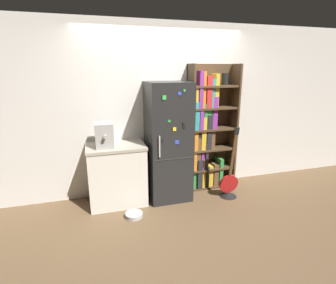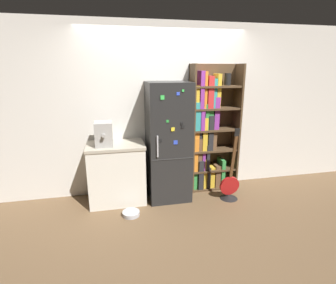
% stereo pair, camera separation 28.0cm
% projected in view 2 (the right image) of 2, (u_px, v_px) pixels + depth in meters
% --- Properties ---
extents(ground_plane, '(16.00, 16.00, 0.00)m').
position_uv_depth(ground_plane, '(170.00, 200.00, 3.98)').
color(ground_plane, brown).
extents(wall_back, '(8.00, 0.05, 2.60)m').
position_uv_depth(wall_back, '(164.00, 110.00, 4.08)').
color(wall_back, silver).
rests_on(wall_back, ground_plane).
extents(refrigerator, '(0.61, 0.62, 1.75)m').
position_uv_depth(refrigerator, '(168.00, 142.00, 3.89)').
color(refrigerator, black).
rests_on(refrigerator, ground_plane).
extents(bookshelf, '(0.78, 0.31, 2.00)m').
position_uv_depth(bookshelf, '(208.00, 134.00, 4.17)').
color(bookshelf, '#4C3823').
rests_on(bookshelf, ground_plane).
extents(kitchen_counter, '(0.82, 0.57, 0.89)m').
position_uv_depth(kitchen_counter, '(117.00, 173.00, 3.87)').
color(kitchen_counter, silver).
rests_on(kitchen_counter, ground_plane).
extents(espresso_machine, '(0.24, 0.35, 0.34)m').
position_uv_depth(espresso_machine, '(104.00, 134.00, 3.63)').
color(espresso_machine, '#A5A39E').
rests_on(espresso_machine, kitchen_counter).
extents(guitar, '(0.30, 0.27, 1.13)m').
position_uv_depth(guitar, '(229.00, 188.00, 3.98)').
color(guitar, black).
rests_on(guitar, ground_plane).
extents(pet_bowl, '(0.23, 0.23, 0.06)m').
position_uv_depth(pet_bowl, '(131.00, 213.00, 3.56)').
color(pet_bowl, '#B7B7BC').
rests_on(pet_bowl, ground_plane).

